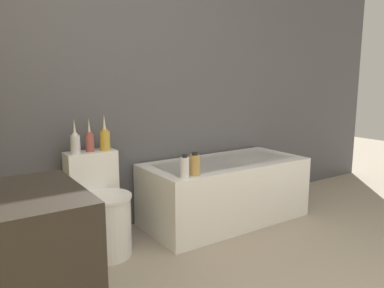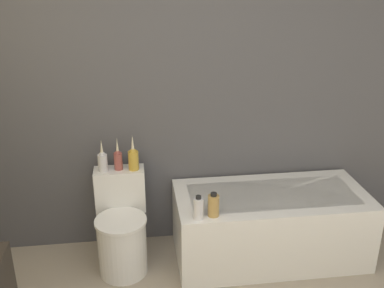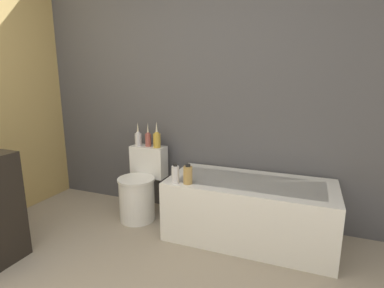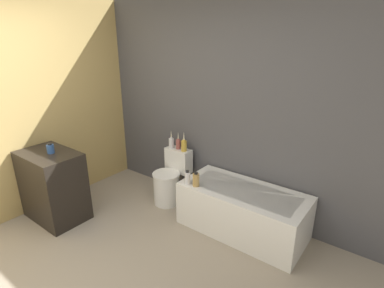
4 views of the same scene
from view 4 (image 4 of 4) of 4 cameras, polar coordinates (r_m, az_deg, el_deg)
wall_back_tiled at (r=3.80m, az=2.75°, el=7.33°), size 6.40×0.06×2.60m
wall_left_painted at (r=4.15m, az=-28.09°, el=6.08°), size 0.06×6.40×2.60m
bathtub at (r=3.52m, az=9.57°, el=-12.33°), size 1.40×0.66×0.52m
toilet at (r=4.05m, az=-4.22°, el=-6.88°), size 0.36×0.52×0.70m
vanity_counter at (r=4.01m, az=-24.89°, el=-7.21°), size 0.75×0.50×0.85m
soap_bottle_glass at (r=3.81m, az=-25.37°, el=-0.81°), size 0.08×0.08×0.12m
vase_gold at (r=4.05m, az=-3.95°, el=0.42°), size 0.07×0.07×0.24m
vase_silver at (r=3.99m, az=-2.62°, el=0.16°), size 0.06×0.06×0.24m
vase_bronze at (r=3.91m, az=-1.54°, el=-0.11°), size 0.07×0.07×0.27m
shampoo_bottle_tall at (r=3.43m, az=-0.86°, el=-6.48°), size 0.07×0.07×0.17m
shampoo_bottle_short at (r=3.39m, az=0.76°, el=-6.81°), size 0.08×0.08×0.17m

